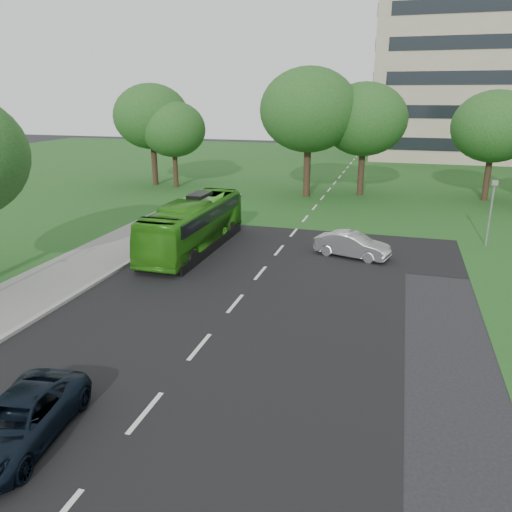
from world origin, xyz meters
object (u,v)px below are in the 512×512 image
at_px(suv, 17,421).
at_px(tree_park_b, 309,110).
at_px(tree_park_a, 174,129).
at_px(camera_pole, 492,204).
at_px(tree_park_c, 364,119).
at_px(bus, 194,225).
at_px(tree_park_f, 152,117).
at_px(sedan, 352,245).
at_px(tree_park_d, 494,127).

bearing_deg(suv, tree_park_b, 81.36).
distance_m(tree_park_a, camera_pole, 29.31).
height_order(tree_park_c, bus, tree_park_c).
distance_m(tree_park_f, camera_pole, 31.97).
distance_m(tree_park_b, sedan, 18.62).
bearing_deg(camera_pole, tree_park_c, 119.90).
bearing_deg(suv, bus, 90.73).
height_order(tree_park_a, tree_park_f, tree_park_f).
height_order(tree_park_b, suv, tree_park_b).
distance_m(tree_park_a, sedan, 25.93).
bearing_deg(camera_pole, tree_park_b, 135.25).
bearing_deg(tree_park_b, sedan, -71.08).
xyz_separation_m(tree_park_c, sedan, (1.14, -18.17, -5.85)).
relative_size(tree_park_b, bus, 1.05).
xyz_separation_m(tree_park_a, tree_park_d, (27.80, 1.27, 0.63)).
xyz_separation_m(bus, sedan, (8.93, 1.02, -0.76)).
height_order(tree_park_b, tree_park_c, tree_park_b).
xyz_separation_m(tree_park_b, tree_park_c, (4.50, 1.71, -0.78)).
bearing_deg(tree_park_a, tree_park_f, 165.64).
distance_m(bus, sedan, 9.02).
height_order(tree_park_c, camera_pole, tree_park_c).
bearing_deg(suv, tree_park_f, 104.91).
height_order(tree_park_c, suv, tree_park_c).
bearing_deg(tree_park_f, sedan, -40.53).
xyz_separation_m(tree_park_d, suv, (-15.82, -36.69, -5.44)).
bearing_deg(tree_park_c, tree_park_b, -159.19).
bearing_deg(bus, camera_pole, 18.16).
height_order(sedan, suv, sedan).
distance_m(tree_park_b, tree_park_c, 4.88).
relative_size(tree_park_b, tree_park_d, 1.21).
xyz_separation_m(sedan, camera_pole, (7.41, 4.25, 1.84)).
distance_m(tree_park_b, suv, 35.11).
relative_size(tree_park_b, suv, 2.43).
bearing_deg(bus, tree_park_d, 47.69).
distance_m(tree_park_c, tree_park_f, 20.00).
xyz_separation_m(tree_park_a, tree_park_b, (12.96, -0.96, 1.86)).
distance_m(bus, suv, 17.16).
relative_size(tree_park_b, sedan, 2.65).
bearing_deg(tree_park_d, tree_park_b, -171.44).
bearing_deg(tree_park_d, tree_park_a, -177.38).
xyz_separation_m(sedan, suv, (-6.62, -18.00, -0.05)).
distance_m(tree_park_a, tree_park_d, 27.84).
relative_size(tree_park_f, bus, 0.93).
xyz_separation_m(tree_park_a, sedan, (18.60, -17.42, -4.76)).
height_order(tree_park_a, bus, tree_park_a).
height_order(tree_park_a, tree_park_c, tree_park_c).
distance_m(sedan, suv, 19.18).
relative_size(tree_park_d, tree_park_f, 0.93).
distance_m(tree_park_b, bus, 18.73).
relative_size(tree_park_a, tree_park_d, 0.89).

